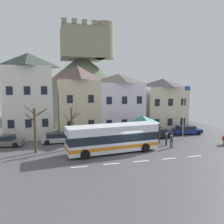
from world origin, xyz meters
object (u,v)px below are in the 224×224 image
(townhouse_01, at_px, (78,100))
(parked_car_02, at_px, (187,130))
(pedestrian_01, at_px, (171,140))
(pedestrian_00, at_px, (166,138))
(transit_bus, at_px, (113,139))
(townhouse_02, at_px, (118,103))
(hilltop_castle, at_px, (83,84))
(public_bench, at_px, (124,136))
(bare_tree_00, at_px, (35,129))
(townhouse_03, at_px, (162,104))
(bare_tree_02, at_px, (72,127))
(flagpole, at_px, (184,109))
(townhouse_00, at_px, (29,95))
(parked_car_01, at_px, (57,138))
(parked_car_03, at_px, (5,141))
(parked_car_00, at_px, (157,133))

(townhouse_01, bearing_deg, parked_car_02, -17.22)
(pedestrian_01, bearing_deg, pedestrian_00, 94.12)
(townhouse_01, distance_m, transit_bus, 12.11)
(townhouse_02, xyz_separation_m, hilltop_castle, (-2.70, 22.30, 3.37))
(public_bench, relative_size, bare_tree_00, 0.26)
(townhouse_03, distance_m, parked_car_02, 5.98)
(pedestrian_01, bearing_deg, townhouse_03, 68.10)
(pedestrian_01, distance_m, bare_tree_02, 11.80)
(flagpole, bearing_deg, hilltop_castle, 107.93)
(pedestrian_01, height_order, bare_tree_02, bare_tree_02)
(townhouse_01, height_order, townhouse_03, townhouse_01)
(pedestrian_00, bearing_deg, townhouse_02, 107.28)
(hilltop_castle, distance_m, public_bench, 28.72)
(townhouse_02, bearing_deg, townhouse_03, -3.95)
(transit_bus, distance_m, public_bench, 6.72)
(bare_tree_00, relative_size, bare_tree_02, 1.07)
(townhouse_00, xyz_separation_m, transit_bus, (9.42, -10.77, -4.43))
(townhouse_01, height_order, transit_bus, townhouse_01)
(townhouse_01, relative_size, parked_car_02, 2.38)
(parked_car_02, bearing_deg, transit_bus, -150.91)
(townhouse_03, distance_m, pedestrian_01, 12.01)
(transit_bus, xyz_separation_m, bare_tree_00, (-8.21, 2.11, 1.14))
(pedestrian_00, bearing_deg, bare_tree_00, 175.96)
(pedestrian_00, bearing_deg, townhouse_00, 149.49)
(hilltop_castle, distance_m, pedestrian_01, 34.77)
(townhouse_00, xyz_separation_m, parked_car_02, (22.93, -4.44, -5.33))
(townhouse_01, height_order, parked_car_01, townhouse_01)
(transit_bus, height_order, parked_car_01, transit_bus)
(hilltop_castle, relative_size, pedestrian_01, 23.62)
(parked_car_02, bearing_deg, public_bench, -173.17)
(parked_car_02, height_order, pedestrian_01, pedestrian_01)
(flagpole, relative_size, bare_tree_02, 1.47)
(townhouse_03, relative_size, pedestrian_00, 5.39)
(townhouse_00, relative_size, parked_car_03, 2.76)
(townhouse_03, xyz_separation_m, parked_car_02, (2.01, -4.31, -3.63))
(parked_car_00, relative_size, pedestrian_01, 2.67)
(parked_car_02, bearing_deg, pedestrian_00, -136.32)
(townhouse_03, height_order, pedestrian_01, townhouse_03)
(transit_bus, xyz_separation_m, parked_car_01, (-5.83, 6.00, -0.92))
(parked_car_00, bearing_deg, pedestrian_01, -96.34)
(pedestrian_00, height_order, bare_tree_02, bare_tree_02)
(parked_car_00, bearing_deg, flagpole, -30.59)
(townhouse_00, bearing_deg, parked_car_01, -52.99)
(townhouse_02, bearing_deg, townhouse_00, -178.33)
(townhouse_01, bearing_deg, bare_tree_02, -101.13)
(townhouse_02, distance_m, parked_car_00, 8.14)
(flagpole, xyz_separation_m, bare_tree_00, (-19.21, -1.28, -1.57))
(townhouse_00, distance_m, hilltop_castle, 25.16)
(parked_car_02, bearing_deg, townhouse_00, 173.03)
(townhouse_03, height_order, public_bench, townhouse_03)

